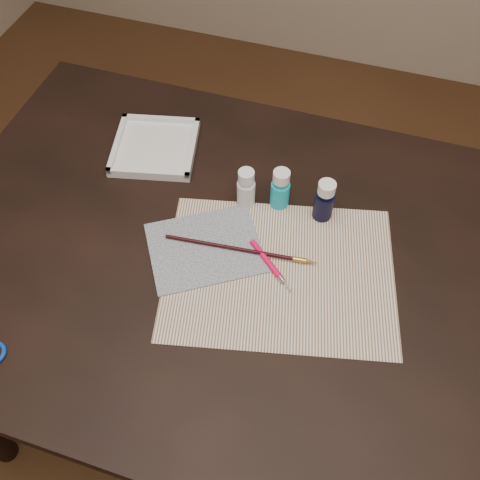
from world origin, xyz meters
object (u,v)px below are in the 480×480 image
(paint_bottle_white, at_px, (246,188))
(palette_tray, at_px, (155,147))
(canvas, at_px, (205,248))
(paint_bottle_navy, at_px, (324,200))
(paper, at_px, (279,272))
(paint_bottle_cyan, at_px, (280,189))

(paint_bottle_white, xyz_separation_m, palette_tray, (-0.25, 0.09, -0.04))
(canvas, distance_m, paint_bottle_navy, 0.26)
(paper, bearing_deg, palette_tray, 146.92)
(palette_tray, bearing_deg, canvas, -48.01)
(canvas, relative_size, paint_bottle_white, 2.36)
(canvas, height_order, palette_tray, palette_tray)
(paper, relative_size, paint_bottle_cyan, 4.58)
(paint_bottle_white, xyz_separation_m, paint_bottle_navy, (0.16, 0.01, 0.00))
(paint_bottle_white, distance_m, paint_bottle_cyan, 0.07)
(paint_bottle_white, bearing_deg, paper, -52.47)
(paint_bottle_navy, relative_size, palette_tray, 0.54)
(canvas, bearing_deg, paint_bottle_cyan, 55.01)
(paint_bottle_navy, bearing_deg, canvas, -142.99)
(paper, distance_m, palette_tray, 0.43)
(paint_bottle_navy, bearing_deg, paint_bottle_cyan, 177.44)
(paint_bottle_white, relative_size, palette_tray, 0.50)
(paper, height_order, paint_bottle_white, paint_bottle_white)
(canvas, bearing_deg, palette_tray, 131.99)
(canvas, bearing_deg, paint_bottle_navy, 37.01)
(paint_bottle_cyan, xyz_separation_m, paint_bottle_navy, (0.09, -0.00, 0.00))
(paper, xyz_separation_m, paint_bottle_white, (-0.12, 0.15, 0.05))
(paper, height_order, palette_tray, palette_tray)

